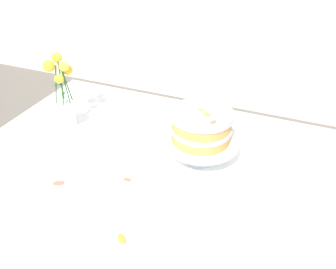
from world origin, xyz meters
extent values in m
cube|color=white|center=(0.00, 0.00, 0.72)|extent=(1.40, 1.00, 0.03)
cylinder|color=brown|center=(-0.60, 0.40, 0.35)|extent=(0.06, 0.06, 0.71)
cylinder|color=brown|center=(0.60, 0.40, 0.35)|extent=(0.06, 0.06, 0.71)
cube|color=white|center=(0.19, 0.07, 0.74)|extent=(0.34, 0.34, 0.00)
cylinder|color=silver|center=(0.19, 0.07, 0.75)|extent=(0.11, 0.11, 0.01)
cylinder|color=silver|center=(0.19, 0.07, 0.79)|extent=(0.03, 0.03, 0.07)
cylinder|color=silver|center=(0.19, 0.07, 0.83)|extent=(0.29, 0.29, 0.01)
cylinder|color=tan|center=(0.19, 0.07, 0.86)|extent=(0.22, 0.22, 0.04)
cylinder|color=beige|center=(0.19, 0.07, 0.89)|extent=(0.22, 0.22, 0.02)
cylinder|color=tan|center=(0.19, 0.07, 0.92)|extent=(0.22, 0.22, 0.04)
cylinder|color=beige|center=(0.19, 0.07, 0.94)|extent=(0.23, 0.23, 0.02)
ellipsoid|color=#E56B51|center=(0.24, 0.02, 0.96)|extent=(0.03, 0.03, 0.00)
ellipsoid|color=yellow|center=(0.21, 0.05, 0.96)|extent=(0.04, 0.04, 0.01)
ellipsoid|color=yellow|center=(0.18, 0.08, 0.96)|extent=(0.03, 0.02, 0.00)
ellipsoid|color=pink|center=(0.17, -0.02, 0.96)|extent=(0.03, 0.02, 0.00)
cylinder|color=silver|center=(-0.43, 0.09, 0.78)|extent=(0.07, 0.07, 0.08)
cone|color=silver|center=(-0.43, 0.09, 0.85)|extent=(0.11, 0.11, 0.06)
cylinder|color=#2D6028|center=(-0.41, 0.09, 0.94)|extent=(0.02, 0.01, 0.16)
sphere|color=yellow|center=(-0.40, 0.09, 1.02)|extent=(0.04, 0.04, 0.04)
cylinder|color=#2D6028|center=(-0.42, 0.11, 0.93)|extent=(0.02, 0.02, 0.14)
sphere|color=gold|center=(-0.41, 0.12, 1.00)|extent=(0.04, 0.04, 0.04)
cylinder|color=#2D6028|center=(-0.44, 0.10, 0.96)|extent=(0.01, 0.01, 0.19)
sphere|color=yellow|center=(-0.44, 0.10, 1.05)|extent=(0.04, 0.04, 0.04)
ellipsoid|color=#236B2D|center=(-0.43, 0.10, 1.00)|extent=(0.05, 0.04, 0.01)
cylinder|color=#2D6028|center=(-0.45, 0.07, 0.94)|extent=(0.03, 0.02, 0.17)
sphere|color=yellow|center=(-0.46, 0.06, 1.03)|extent=(0.05, 0.05, 0.05)
ellipsoid|color=#236B2D|center=(-0.44, 0.07, 0.95)|extent=(0.05, 0.04, 0.01)
cylinder|color=#2D6028|center=(-0.42, 0.07, 0.92)|extent=(0.02, 0.03, 0.12)
sphere|color=yellow|center=(-0.41, 0.06, 0.98)|extent=(0.04, 0.04, 0.04)
ellipsoid|color=#236B2D|center=(-0.42, 0.07, 0.91)|extent=(0.03, 0.05, 0.02)
ellipsoid|color=#E56B51|center=(-0.02, -0.14, 0.74)|extent=(0.03, 0.02, 0.01)
ellipsoid|color=#E56B51|center=(-0.23, -0.25, 0.74)|extent=(0.05, 0.04, 0.00)
ellipsoid|color=pink|center=(-0.23, 0.10, 0.74)|extent=(0.04, 0.04, 0.00)
ellipsoid|color=orange|center=(0.09, -0.38, 0.74)|extent=(0.05, 0.05, 0.00)
camera|label=1|loc=(0.48, -0.97, 1.57)|focal=37.40mm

